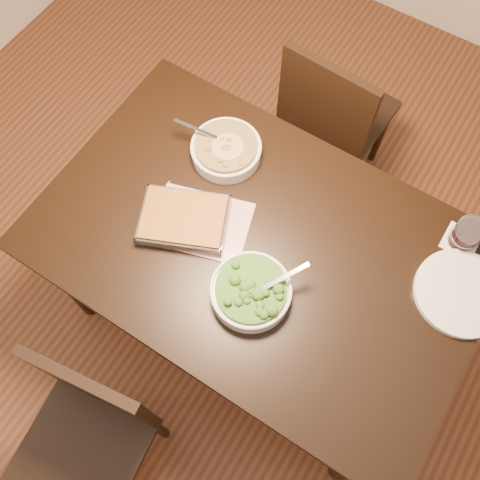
% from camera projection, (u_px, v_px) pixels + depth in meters
% --- Properties ---
extents(ground, '(4.00, 4.00, 0.00)m').
position_uv_depth(ground, '(253.00, 312.00, 2.36)').
color(ground, '#4B2415').
rests_on(ground, ground).
extents(table, '(1.40, 0.90, 0.75)m').
position_uv_depth(table, '(258.00, 255.00, 1.77)').
color(table, black).
rests_on(table, ground).
extents(magazine_a, '(0.36, 0.30, 0.01)m').
position_uv_depth(magazine_a, '(201.00, 223.00, 1.71)').
color(magazine_a, '#BA3555').
rests_on(magazine_a, table).
extents(coaster, '(0.10, 0.10, 0.00)m').
position_uv_depth(coaster, '(460.00, 241.00, 1.68)').
color(coaster, white).
rests_on(coaster, table).
extents(stew_bowl, '(0.26, 0.24, 0.09)m').
position_uv_depth(stew_bowl, '(226.00, 149.00, 1.79)').
color(stew_bowl, white).
rests_on(stew_bowl, table).
extents(broccoli_bowl, '(0.24, 0.26, 0.09)m').
position_uv_depth(broccoli_bowl, '(251.00, 291.00, 1.58)').
color(broccoli_bowl, white).
rests_on(broccoli_bowl, table).
extents(baking_dish, '(0.33, 0.29, 0.05)m').
position_uv_depth(baking_dish, '(184.00, 220.00, 1.69)').
color(baking_dish, silver).
rests_on(baking_dish, table).
extents(wine_tumbler, '(0.09, 0.09, 0.10)m').
position_uv_depth(wine_tumbler, '(467.00, 234.00, 1.63)').
color(wine_tumbler, black).
rests_on(wine_tumbler, coaster).
extents(dinner_plate, '(0.28, 0.28, 0.02)m').
position_uv_depth(dinner_plate, '(461.00, 293.00, 1.60)').
color(dinner_plate, white).
rests_on(dinner_plate, table).
extents(chair_near, '(0.44, 0.44, 0.83)m').
position_uv_depth(chair_near, '(90.00, 427.00, 1.73)').
color(chair_near, black).
rests_on(chair_near, ground).
extents(chair_far, '(0.42, 0.42, 0.85)m').
position_uv_depth(chair_far, '(332.00, 115.00, 2.23)').
color(chair_far, black).
rests_on(chair_far, ground).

